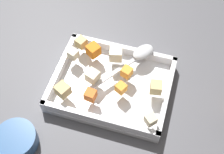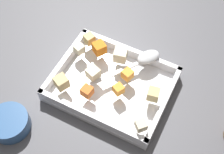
% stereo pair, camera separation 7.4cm
% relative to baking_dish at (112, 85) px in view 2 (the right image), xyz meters
% --- Properties ---
extents(ground_plane, '(4.00, 4.00, 0.00)m').
position_rel_baking_dish_xyz_m(ground_plane, '(0.01, -0.00, -0.01)').
color(ground_plane, '#4C4C51').
extents(baking_dish, '(0.29, 0.23, 0.04)m').
position_rel_baking_dish_xyz_m(baking_dish, '(0.00, 0.00, 0.00)').
color(baking_dish, silver).
rests_on(baking_dish, ground_plane).
extents(carrot_chunk_corner_nw, '(0.03, 0.03, 0.02)m').
position_rel_baking_dish_xyz_m(carrot_chunk_corner_nw, '(0.03, -0.02, 0.04)').
color(carrot_chunk_corner_nw, orange).
rests_on(carrot_chunk_corner_nw, baking_dish).
extents(carrot_chunk_corner_sw, '(0.04, 0.04, 0.03)m').
position_rel_baking_dish_xyz_m(carrot_chunk_corner_sw, '(-0.07, 0.06, 0.04)').
color(carrot_chunk_corner_sw, orange).
rests_on(carrot_chunk_corner_sw, baking_dish).
extents(carrot_chunk_far_left, '(0.03, 0.03, 0.02)m').
position_rel_baking_dish_xyz_m(carrot_chunk_far_left, '(0.03, 0.02, 0.04)').
color(carrot_chunk_far_left, orange).
rests_on(carrot_chunk_far_left, baking_dish).
extents(carrot_chunk_center, '(0.03, 0.03, 0.02)m').
position_rel_baking_dish_xyz_m(carrot_chunk_center, '(-0.03, -0.06, 0.04)').
color(carrot_chunk_center, orange).
rests_on(carrot_chunk_center, baking_dish).
extents(potato_chunk_near_left, '(0.03, 0.03, 0.03)m').
position_rel_baking_dish_xyz_m(potato_chunk_near_left, '(0.11, -0.01, 0.04)').
color(potato_chunk_near_left, tan).
rests_on(potato_chunk_near_left, baking_dish).
extents(potato_chunk_back_center, '(0.03, 0.03, 0.02)m').
position_rel_baking_dish_xyz_m(potato_chunk_back_center, '(-0.12, 0.04, 0.04)').
color(potato_chunk_back_center, beige).
rests_on(potato_chunk_back_center, baking_dish).
extents(potato_chunk_heap_top, '(0.03, 0.03, 0.02)m').
position_rel_baking_dish_xyz_m(potato_chunk_heap_top, '(0.12, -0.09, 0.04)').
color(potato_chunk_heap_top, beige).
rests_on(potato_chunk_heap_top, baking_dish).
extents(potato_chunk_under_handle, '(0.04, 0.04, 0.03)m').
position_rel_baking_dish_xyz_m(potato_chunk_under_handle, '(-0.01, 0.07, 0.05)').
color(potato_chunk_under_handle, beige).
rests_on(potato_chunk_under_handle, baking_dish).
extents(potato_chunk_corner_ne, '(0.04, 0.04, 0.03)m').
position_rel_baking_dish_xyz_m(potato_chunk_corner_ne, '(-0.10, -0.07, 0.04)').
color(potato_chunk_corner_ne, tan).
rests_on(potato_chunk_corner_ne, baking_dish).
extents(potato_chunk_corner_se, '(0.03, 0.03, 0.03)m').
position_rel_baking_dish_xyz_m(potato_chunk_corner_se, '(-0.11, 0.08, 0.04)').
color(potato_chunk_corner_se, tan).
rests_on(potato_chunk_corner_se, baking_dish).
extents(potato_chunk_heap_side, '(0.04, 0.04, 0.03)m').
position_rel_baking_dish_xyz_m(potato_chunk_heap_side, '(-0.05, -0.01, 0.04)').
color(potato_chunk_heap_side, beige).
rests_on(potato_chunk_heap_side, baking_dish).
extents(serving_spoon, '(0.14, 0.18, 0.02)m').
position_rel_baking_dish_xyz_m(serving_spoon, '(0.05, 0.09, 0.04)').
color(serving_spoon, silver).
rests_on(serving_spoon, baking_dish).
extents(small_prep_bowl, '(0.10, 0.10, 0.04)m').
position_rel_baking_dish_xyz_m(small_prep_bowl, '(-0.17, -0.21, 0.01)').
color(small_prep_bowl, '#33598C').
rests_on(small_prep_bowl, ground_plane).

